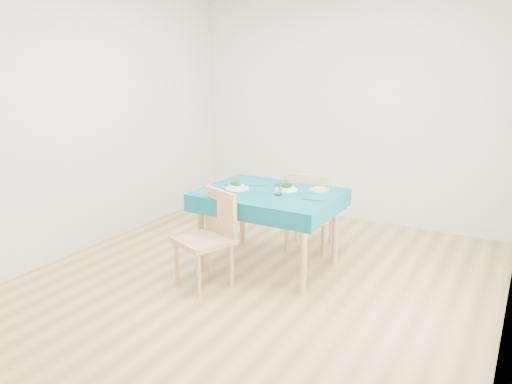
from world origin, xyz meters
The scene contains 16 objects.
room_shell centered at (0.00, 0.00, 1.35)m, with size 4.02×4.52×2.73m.
table centered at (-0.07, 0.38, 0.38)m, with size 1.26×0.96×0.76m, color #095562.
chair_near centered at (-0.37, -0.28, 0.53)m, with size 0.42×0.46×1.06m, color tan.
chair_far centered at (0.06, 1.04, 0.58)m, with size 0.47×0.51×1.17m, color tan.
bowl_near centered at (-0.38, 0.31, 0.79)m, with size 0.23×0.23×0.07m, color white, non-canonical shape.
bowl_far centered at (0.06, 0.49, 0.79)m, with size 0.21×0.21×0.06m, color white, non-canonical shape.
fork_near centered at (-0.53, 0.28, 0.76)m, with size 0.03×0.19×0.00m, color silver.
knife_near centered at (-0.25, 0.32, 0.76)m, with size 0.02×0.22×0.00m, color silver.
fork_far centered at (-0.06, 0.57, 0.76)m, with size 0.02×0.17×0.00m, color silver.
knife_far centered at (0.38, 0.47, 0.76)m, with size 0.02×0.21×0.00m, color silver.
napkin_near centered at (-0.31, 0.56, 0.76)m, with size 0.18×0.13×0.01m, color #0C606C.
napkin_far centered at (0.40, 0.35, 0.76)m, with size 0.19×0.13×0.01m, color #0C606C.
tumbler_center centered at (0.03, 0.49, 0.81)m, with size 0.07×0.07×0.09m, color white.
tumbler_side centered at (0.05, 0.31, 0.80)m, with size 0.07×0.07×0.09m, color white.
side_plate centered at (0.31, 0.66, 0.76)m, with size 0.19×0.19×0.01m, color #B2D366.
bread_slice centered at (0.31, 0.66, 0.78)m, with size 0.10×0.10×0.01m, color beige.
Camera 1 is at (2.04, -3.60, 1.96)m, focal length 35.00 mm.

